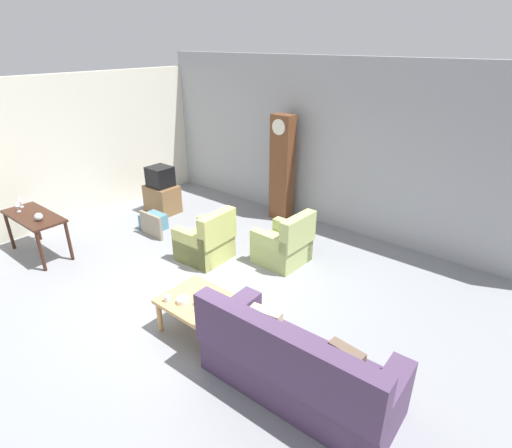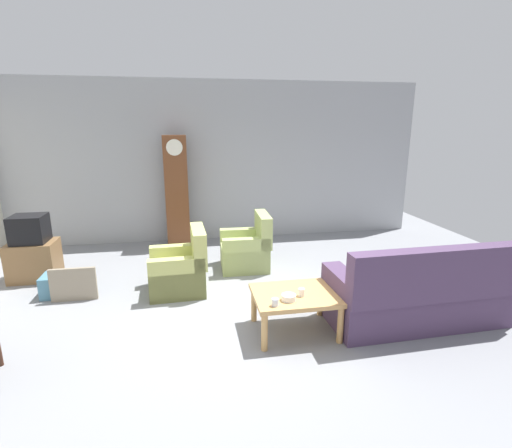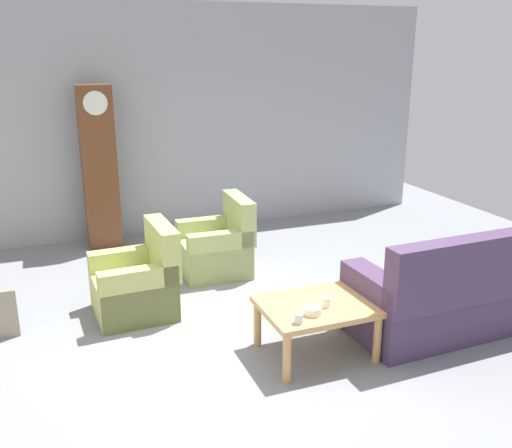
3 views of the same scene
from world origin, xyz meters
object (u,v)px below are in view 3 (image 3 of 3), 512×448
object	(u,v)px
armchair_olive_near	(138,285)
grandfather_clock	(99,168)
couch_floral	(461,294)
cup_white_porcelain	(326,302)
coffee_table_wood	(316,311)
armchair_olive_far	(218,248)
cup_blue_rimmed	(299,318)
bowl_white_stacked	(313,310)

from	to	relation	value
armchair_olive_near	grandfather_clock	xyz separation A→B (m)	(-0.06, 2.24, 0.78)
armchair_olive_near	grandfather_clock	size ratio (longest dim) A/B	0.43
couch_floral	armchair_olive_near	size ratio (longest dim) A/B	2.31
grandfather_clock	couch_floral	bearing A→B (deg)	-52.01
cup_white_porcelain	coffee_table_wood	bearing A→B (deg)	119.41
armchair_olive_far	grandfather_clock	world-z (taller)	grandfather_clock
armchair_olive_near	coffee_table_wood	bearing A→B (deg)	-46.39
armchair_olive_far	cup_white_porcelain	distance (m)	2.24
cup_white_porcelain	cup_blue_rimmed	xyz separation A→B (m)	(-0.35, -0.19, -0.00)
grandfather_clock	armchair_olive_near	bearing A→B (deg)	-88.47
armchair_olive_near	bowl_white_stacked	world-z (taller)	armchair_olive_near
coffee_table_wood	armchair_olive_near	bearing A→B (deg)	133.61
armchair_olive_near	cup_blue_rimmed	distance (m)	1.94
cup_blue_rimmed	coffee_table_wood	bearing A→B (deg)	41.71
coffee_table_wood	grandfather_clock	size ratio (longest dim) A/B	0.45
couch_floral	armchair_olive_near	distance (m)	3.17
armchair_olive_far	cup_blue_rimmed	world-z (taller)	armchair_olive_far
armchair_olive_far	cup_white_porcelain	xyz separation A→B (m)	(0.27, -2.21, 0.22)
cup_white_porcelain	cup_blue_rimmed	distance (m)	0.39
cup_white_porcelain	couch_floral	bearing A→B (deg)	0.49
cup_blue_rimmed	bowl_white_stacked	bearing A→B (deg)	30.44
couch_floral	coffee_table_wood	distance (m)	1.51
armchair_olive_near	bowl_white_stacked	bearing A→B (deg)	-52.37
couch_floral	cup_blue_rimmed	distance (m)	1.82
grandfather_clock	coffee_table_wood	bearing A→B (deg)	-69.23
cup_blue_rimmed	bowl_white_stacked	distance (m)	0.20
couch_floral	bowl_white_stacked	bearing A→B (deg)	-176.67
armchair_olive_near	cup_blue_rimmed	size ratio (longest dim) A/B	11.11
armchair_olive_far	coffee_table_wood	world-z (taller)	armchair_olive_far
coffee_table_wood	cup_white_porcelain	bearing A→B (deg)	-60.59
armchair_olive_near	bowl_white_stacked	distance (m)	1.95
armchair_olive_far	armchair_olive_near	bearing A→B (deg)	-145.22
grandfather_clock	armchair_olive_far	bearing A→B (deg)	-52.35
grandfather_clock	bowl_white_stacked	size ratio (longest dim) A/B	13.65
coffee_table_wood	bowl_white_stacked	world-z (taller)	bowl_white_stacked
bowl_white_stacked	armchair_olive_far	bearing A→B (deg)	92.53
cup_white_porcelain	cup_blue_rimmed	bearing A→B (deg)	-151.76
grandfather_clock	cup_white_porcelain	xyz separation A→B (m)	(1.42, -3.69, -0.56)
couch_floral	coffee_table_wood	world-z (taller)	couch_floral
couch_floral	cup_white_porcelain	world-z (taller)	couch_floral
armchair_olive_far	grandfather_clock	size ratio (longest dim) A/B	0.43
armchair_olive_far	bowl_white_stacked	world-z (taller)	armchair_olive_far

